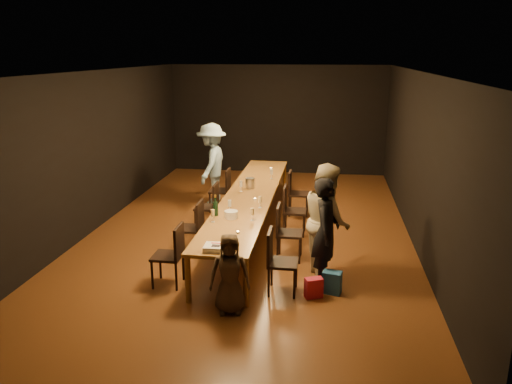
# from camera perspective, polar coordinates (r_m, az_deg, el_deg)

# --- Properties ---
(ground) EXTENTS (10.00, 10.00, 0.00)m
(ground) POSITION_cam_1_polar(r_m,az_deg,el_deg) (9.62, -0.68, -4.55)
(ground) COLOR #4F2C13
(ground) RESTS_ON ground
(room_shell) EXTENTS (6.04, 10.04, 3.02)m
(room_shell) POSITION_cam_1_polar(r_m,az_deg,el_deg) (9.11, -0.73, 7.80)
(room_shell) COLOR black
(room_shell) RESTS_ON ground
(table) EXTENTS (0.90, 6.00, 0.75)m
(table) POSITION_cam_1_polar(r_m,az_deg,el_deg) (9.40, -0.70, -0.53)
(table) COLOR brown
(table) RESTS_ON ground
(chair_right_0) EXTENTS (0.42, 0.42, 0.93)m
(chair_right_0) POSITION_cam_1_polar(r_m,az_deg,el_deg) (7.14, 3.10, -7.99)
(chair_right_0) COLOR black
(chair_right_0) RESTS_ON ground
(chair_right_1) EXTENTS (0.42, 0.42, 0.93)m
(chair_right_1) POSITION_cam_1_polar(r_m,az_deg,el_deg) (8.25, 3.87, -4.66)
(chair_right_1) COLOR black
(chair_right_1) RESTS_ON ground
(chair_right_2) EXTENTS (0.42, 0.42, 0.93)m
(chair_right_2) POSITION_cam_1_polar(r_m,az_deg,el_deg) (9.38, 4.45, -2.13)
(chair_right_2) COLOR black
(chair_right_2) RESTS_ON ground
(chair_right_3) EXTENTS (0.42, 0.42, 0.93)m
(chair_right_3) POSITION_cam_1_polar(r_m,az_deg,el_deg) (10.53, 4.90, -0.14)
(chair_right_3) COLOR black
(chair_right_3) RESTS_ON ground
(chair_left_0) EXTENTS (0.42, 0.42, 0.93)m
(chair_left_0) POSITION_cam_1_polar(r_m,az_deg,el_deg) (7.47, -10.11, -7.12)
(chair_left_0) COLOR black
(chair_left_0) RESTS_ON ground
(chair_left_1) EXTENTS (0.42, 0.42, 0.93)m
(chair_left_1) POSITION_cam_1_polar(r_m,az_deg,el_deg) (8.53, -7.62, -4.06)
(chair_left_1) COLOR black
(chair_left_1) RESTS_ON ground
(chair_left_2) EXTENTS (0.42, 0.42, 0.93)m
(chair_left_2) POSITION_cam_1_polar(r_m,az_deg,el_deg) (9.63, -5.70, -1.68)
(chair_left_2) COLOR black
(chair_left_2) RESTS_ON ground
(chair_left_3) EXTENTS (0.42, 0.42, 0.93)m
(chair_left_3) POSITION_cam_1_polar(r_m,az_deg,el_deg) (10.75, -4.18, 0.22)
(chair_left_3) COLOR black
(chair_left_3) RESTS_ON ground
(woman_birthday) EXTENTS (0.45, 0.63, 1.61)m
(woman_birthday) POSITION_cam_1_polar(r_m,az_deg,el_deg) (7.37, 7.98, -4.50)
(woman_birthday) COLOR black
(woman_birthday) RESTS_ON ground
(woman_tan) EXTENTS (0.87, 1.00, 1.75)m
(woman_tan) POSITION_cam_1_polar(r_m,az_deg,el_deg) (7.64, 8.07, -3.19)
(woman_tan) COLOR #C0B390
(woman_tan) RESTS_ON ground
(man_blue) EXTENTS (0.74, 1.21, 1.82)m
(man_blue) POSITION_cam_1_polar(r_m,az_deg,el_deg) (11.27, -5.07, 3.25)
(man_blue) COLOR #8AB3D5
(man_blue) RESTS_ON ground
(child) EXTENTS (0.59, 0.44, 1.09)m
(child) POSITION_cam_1_polar(r_m,az_deg,el_deg) (6.60, -3.02, -9.29)
(child) COLOR #433425
(child) RESTS_ON ground
(gift_bag_red) EXTENTS (0.28, 0.22, 0.29)m
(gift_bag_red) POSITION_cam_1_polar(r_m,az_deg,el_deg) (7.16, 6.62, -10.83)
(gift_bag_red) COLOR #BB1C37
(gift_bag_red) RESTS_ON ground
(gift_bag_blue) EXTENTS (0.29, 0.23, 0.33)m
(gift_bag_blue) POSITION_cam_1_polar(r_m,az_deg,el_deg) (7.31, 8.67, -10.17)
(gift_bag_blue) COLOR #255FA1
(gift_bag_blue) RESTS_ON ground
(birthday_cake) EXTENTS (0.34, 0.27, 0.08)m
(birthday_cake) POSITION_cam_1_polar(r_m,az_deg,el_deg) (6.79, -4.55, -6.35)
(birthday_cake) COLOR white
(birthday_cake) RESTS_ON table
(plate_stack) EXTENTS (0.28, 0.28, 0.12)m
(plate_stack) POSITION_cam_1_polar(r_m,az_deg,el_deg) (8.03, -2.86, -2.59)
(plate_stack) COLOR white
(plate_stack) RESTS_ON table
(champagne_bottle) EXTENTS (0.11, 0.11, 0.35)m
(champagne_bottle) POSITION_cam_1_polar(r_m,az_deg,el_deg) (8.14, -4.65, -1.52)
(champagne_bottle) COLOR black
(champagne_bottle) RESTS_ON table
(ice_bucket) EXTENTS (0.24, 0.24, 0.20)m
(ice_bucket) POSITION_cam_1_polar(r_m,az_deg,el_deg) (9.80, -0.69, 1.04)
(ice_bucket) COLOR silver
(ice_bucket) RESTS_ON table
(wineglass_0) EXTENTS (0.06, 0.06, 0.21)m
(wineglass_0) POSITION_cam_1_polar(r_m,az_deg,el_deg) (7.86, -4.96, -2.73)
(wineglass_0) COLOR beige
(wineglass_0) RESTS_ON table
(wineglass_1) EXTENTS (0.06, 0.06, 0.21)m
(wineglass_1) POSITION_cam_1_polar(r_m,az_deg,el_deg) (7.90, -0.44, -2.57)
(wineglass_1) COLOR beige
(wineglass_1) RESTS_ON table
(wineglass_2) EXTENTS (0.06, 0.06, 0.21)m
(wineglass_2) POSITION_cam_1_polar(r_m,az_deg,el_deg) (8.33, -3.03, -1.61)
(wineglass_2) COLOR silver
(wineglass_2) RESTS_ON table
(wineglass_3) EXTENTS (0.06, 0.06, 0.21)m
(wineglass_3) POSITION_cam_1_polar(r_m,az_deg,el_deg) (8.54, 0.45, -1.15)
(wineglass_3) COLOR beige
(wineglass_3) RESTS_ON table
(wineglass_4) EXTENTS (0.06, 0.06, 0.21)m
(wineglass_4) POSITION_cam_1_polar(r_m,az_deg,el_deg) (9.54, -1.72, 0.66)
(wineglass_4) COLOR silver
(wineglass_4) RESTS_ON table
(wineglass_5) EXTENTS (0.06, 0.06, 0.21)m
(wineglass_5) POSITION_cam_1_polar(r_m,az_deg,el_deg) (10.50, 1.79, 2.07)
(wineglass_5) COLOR silver
(wineglass_5) RESTS_ON table
(tealight_near) EXTENTS (0.05, 0.05, 0.03)m
(tealight_near) POSITION_cam_1_polar(r_m,az_deg,el_deg) (7.39, -2.09, -4.63)
(tealight_near) COLOR #B2B7B2
(tealight_near) RESTS_ON table
(tealight_mid) EXTENTS (0.05, 0.05, 0.03)m
(tealight_mid) POSITION_cam_1_polar(r_m,az_deg,el_deg) (9.01, -0.12, -0.83)
(tealight_mid) COLOR #B2B7B2
(tealight_mid) RESTS_ON table
(tealight_far) EXTENTS (0.05, 0.05, 0.03)m
(tealight_far) POSITION_cam_1_polar(r_m,az_deg,el_deg) (11.39, 1.70, 2.70)
(tealight_far) COLOR #B2B7B2
(tealight_far) RESTS_ON table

